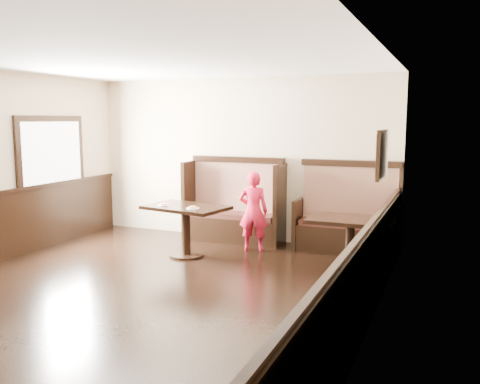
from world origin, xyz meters
The scene contains 9 objects.
ground centered at (0.00, 0.00, 0.00)m, with size 7.00×7.00×0.00m, color black.
room_shell centered at (-0.30, 0.28, 0.67)m, with size 7.00×7.00×7.00m.
booth_main centered at (0.00, 3.30, 0.53)m, with size 1.75×0.72×1.45m.
booth_neighbor centered at (1.95, 3.29, 0.48)m, with size 1.65×0.72×1.45m.
table_main centered at (-0.27, 2.05, 0.60)m, with size 1.34×0.96×0.78m.
table_neighbor centered at (2.22, 2.07, 0.58)m, with size 1.12×0.74×0.78m.
child centered at (0.55, 2.77, 0.64)m, with size 0.47×0.31×1.28m, color red.
pizza_plate_left centered at (-0.60, 1.94, 0.79)m, with size 0.18×0.18×0.03m.
pizza_plate_right centered at (-0.06, 1.88, 0.80)m, with size 0.20×0.20×0.04m.
Camera 1 is at (3.44, -4.64, 2.09)m, focal length 38.00 mm.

